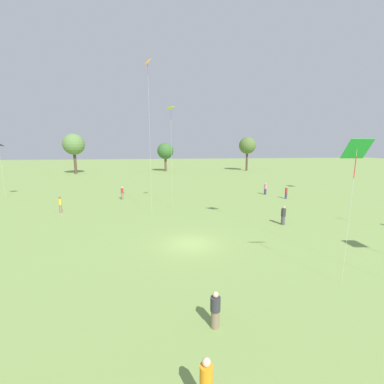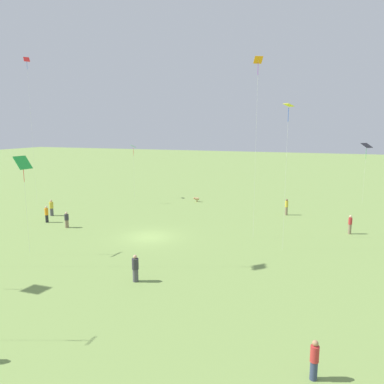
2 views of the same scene
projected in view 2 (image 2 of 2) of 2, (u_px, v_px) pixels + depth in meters
The scene contains 15 objects.
ground_plane at pixel (149, 237), 33.57m from camera, with size 240.00×240.00×0.00m, color #7A994C.
person_0 at pixel (314, 360), 14.49m from camera, with size 0.36×0.36×1.66m.
person_1 at pixel (67, 220), 36.56m from camera, with size 0.48×0.48×1.58m.
person_2 at pixel (51, 208), 41.49m from camera, with size 0.54×0.54×1.79m.
person_4 at pixel (135, 268), 23.76m from camera, with size 0.59×0.59×1.77m.
person_5 at pixel (287, 207), 41.79m from camera, with size 0.46×0.46×1.84m.
person_6 at pixel (47, 214), 38.56m from camera, with size 0.45×0.45×1.73m.
person_7 at pixel (350, 224), 34.38m from camera, with size 0.47×0.47×1.77m.
kite_1 at pixel (367, 147), 47.23m from camera, with size 1.54×1.54×7.73m.
kite_2 at pixel (288, 116), 28.51m from camera, with size 0.90×0.90×11.49m.
kite_4 at pixel (28, 73), 45.48m from camera, with size 0.80×0.73×18.10m.
kite_5 at pixel (23, 164), 27.81m from camera, with size 1.22×0.81×7.61m.
kite_6 at pixel (133, 149), 50.83m from camera, with size 1.00×0.99×7.31m.
kite_7 at pixel (258, 74), 31.02m from camera, with size 0.76×0.85×15.47m.
dog_1 at pixel (196, 199), 49.32m from camera, with size 0.40×0.78×0.61m.
Camera 2 is at (29.12, 14.67, 9.74)m, focal length 35.00 mm.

